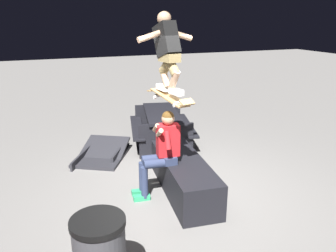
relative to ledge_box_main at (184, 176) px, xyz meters
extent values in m
plane|color=slate|center=(-0.08, 0.01, -0.28)|extent=(40.00, 40.00, 0.00)
cube|color=black|center=(0.00, 0.00, 0.00)|extent=(2.06, 0.85, 0.56)
cube|color=#2D3856|center=(0.02, 0.27, 0.34)|extent=(0.32, 0.20, 0.12)
cube|color=red|center=(0.02, 0.27, 0.65)|extent=(0.24, 0.36, 0.50)
sphere|color=tan|center=(0.02, 0.27, 1.00)|extent=(0.20, 0.20, 0.20)
sphere|color=brown|center=(0.02, 0.27, 1.02)|extent=(0.19, 0.19, 0.19)
cylinder|color=red|center=(-0.18, 0.35, 0.72)|extent=(0.20, 0.10, 0.29)
cylinder|color=tan|center=(-0.08, 0.44, 0.82)|extent=(0.24, 0.10, 0.19)
cylinder|color=red|center=(0.22, 0.30, 0.72)|extent=(0.20, 0.10, 0.29)
cylinder|color=tan|center=(0.15, 0.41, 0.82)|extent=(0.24, 0.10, 0.19)
cylinder|color=#2D3856|center=(-0.05, 0.47, 0.32)|extent=(0.18, 0.41, 0.14)
cylinder|color=#2D3856|center=(-0.03, 0.67, 0.02)|extent=(0.11, 0.11, 0.52)
cube|color=#2D9E66|center=(-0.02, 0.72, -0.24)|extent=(0.13, 0.27, 0.08)
cylinder|color=#2D3856|center=(0.13, 0.45, 0.32)|extent=(0.18, 0.41, 0.14)
cylinder|color=#2D3856|center=(0.15, 0.65, 0.02)|extent=(0.11, 0.11, 0.52)
cube|color=#2D9E66|center=(0.16, 0.70, -0.24)|extent=(0.13, 0.27, 0.08)
cube|color=#AD8451|center=(-0.06, 0.27, 1.35)|extent=(0.82, 0.34, 0.14)
cube|color=#AD8451|center=(0.39, 0.35, 1.37)|extent=(0.16, 0.22, 0.04)
cube|color=#AD8451|center=(-0.50, 0.19, 1.37)|extent=(0.15, 0.22, 0.07)
cube|color=#99999E|center=(0.22, 0.32, 1.32)|extent=(0.09, 0.17, 0.04)
cylinder|color=white|center=(0.20, 0.41, 1.30)|extent=(0.06, 0.04, 0.05)
cylinder|color=white|center=(0.24, 0.23, 1.30)|extent=(0.06, 0.04, 0.05)
cube|color=#99999E|center=(-0.33, 0.22, 1.32)|extent=(0.09, 0.17, 0.04)
cylinder|color=white|center=(-0.35, 0.31, 1.30)|extent=(0.06, 0.04, 0.05)
cylinder|color=white|center=(-0.31, 0.13, 1.30)|extent=(0.06, 0.04, 0.05)
cube|color=white|center=(0.12, 0.30, 1.46)|extent=(0.27, 0.15, 0.08)
cube|color=white|center=(-0.23, 0.24, 1.46)|extent=(0.27, 0.15, 0.08)
cylinder|color=tan|center=(0.07, 0.30, 1.62)|extent=(0.25, 0.14, 0.31)
cylinder|color=olive|center=(0.00, 0.28, 1.82)|extent=(0.35, 0.19, 0.33)
cylinder|color=tan|center=(-0.18, 0.25, 1.62)|extent=(0.25, 0.14, 0.31)
cylinder|color=olive|center=(-0.11, 0.26, 1.82)|extent=(0.35, 0.19, 0.33)
cube|color=olive|center=(-0.06, 0.27, 1.92)|extent=(0.33, 0.25, 0.12)
cube|color=black|center=(0.02, 0.29, 2.16)|extent=(0.48, 0.30, 0.52)
sphere|color=tan|center=(0.08, 0.30, 2.44)|extent=(0.20, 0.20, 0.20)
cylinder|color=tan|center=(0.00, 0.51, 2.22)|extent=(0.16, 0.45, 0.19)
cylinder|color=tan|center=(0.08, 0.07, 2.22)|extent=(0.16, 0.45, 0.19)
cube|color=#28282D|center=(1.89, 0.99, -0.25)|extent=(1.51, 1.39, 0.06)
cube|color=#28282D|center=(1.89, 0.99, -0.19)|extent=(1.47, 1.36, 0.35)
cube|color=#28282D|center=(1.89, 1.38, -0.20)|extent=(0.98, 0.59, 0.16)
cube|color=#28282D|center=(1.89, 0.60, -0.20)|extent=(0.98, 0.59, 0.16)
cube|color=black|center=(2.15, -0.41, 0.44)|extent=(1.81, 1.07, 0.06)
cube|color=black|center=(2.28, 0.12, 0.14)|extent=(1.71, 0.62, 0.04)
cube|color=black|center=(2.03, -0.95, 0.14)|extent=(1.71, 0.62, 0.04)
cube|color=black|center=(2.90, -0.59, 0.08)|extent=(0.31, 1.08, 0.72)
cube|color=black|center=(1.40, -0.24, 0.08)|extent=(0.31, 1.08, 0.72)
cylinder|color=black|center=(-1.76, 1.66, 0.64)|extent=(0.53, 0.53, 0.06)
camera|label=1|loc=(-4.47, 2.01, 2.46)|focal=35.62mm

